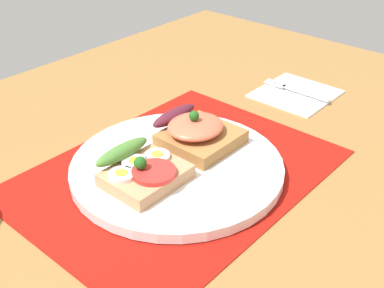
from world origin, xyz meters
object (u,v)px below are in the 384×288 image
sandwich_egg_tomato (143,171)px  plate (177,167)px  sandwich_salmon (196,131)px  napkin (296,93)px  fork (294,90)px

sandwich_egg_tomato → plate: bearing=-5.5°
sandwich_egg_tomato → sandwich_salmon: size_ratio=0.90×
sandwich_salmon → napkin: size_ratio=0.82×
plate → sandwich_salmon: size_ratio=2.62×
napkin → fork: 0.67cm
plate → fork: bearing=2.2°
sandwich_salmon → fork: 26.16cm
fork → napkin: bearing=-107.7°
sandwich_salmon → fork: sandwich_salmon is taller
sandwich_salmon → napkin: bearing=-1.4°
sandwich_egg_tomato → fork: size_ratio=0.76×
plate → fork: size_ratio=2.22×
napkin → sandwich_egg_tomato: bearing=-179.7°
sandwich_egg_tomato → sandwich_salmon: sandwich_salmon is taller
plate → fork: plate is taller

